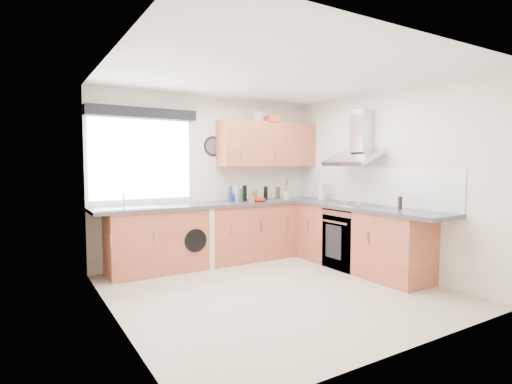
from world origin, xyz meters
TOP-DOWN VIEW (x-y plane):
  - ground_plane at (0.00, 0.00)m, footprint 3.60×3.60m
  - ceiling at (0.00, 0.00)m, footprint 3.60×3.60m
  - wall_back at (0.00, 1.80)m, footprint 3.60×0.02m
  - wall_front at (0.00, -1.80)m, footprint 3.60×0.02m
  - wall_left at (-1.80, 0.00)m, footprint 0.02×3.60m
  - wall_right at (1.80, 0.00)m, footprint 0.02×3.60m
  - window at (-1.05, 1.79)m, footprint 1.40×0.02m
  - window_blind at (-1.05, 1.70)m, footprint 1.50×0.18m
  - splashback at (1.79, 0.30)m, footprint 0.01×3.00m
  - base_cab_back at (-0.10, 1.51)m, footprint 3.00×0.58m
  - base_cab_corner at (1.50, 1.50)m, footprint 0.60×0.60m
  - base_cab_right at (1.51, 0.15)m, footprint 0.58×2.10m
  - worktop_back at (0.00, 1.50)m, footprint 3.60×0.62m
  - worktop_right at (1.50, 0.00)m, footprint 0.62×2.42m
  - sink at (-1.33, 1.50)m, footprint 0.84×0.46m
  - oven at (1.50, 0.30)m, footprint 0.56×0.58m
  - hob_plate at (1.50, 0.30)m, footprint 0.52×0.52m
  - extractor_hood at (1.60, 0.30)m, footprint 0.52×0.78m
  - upper_cabinets at (0.95, 1.62)m, footprint 1.70×0.35m
  - washing_machine at (-0.49, 1.52)m, footprint 0.63×0.61m
  - wall_clock at (0.05, 1.78)m, footprint 0.31×0.04m
  - casserole at (0.81, 1.72)m, footprint 0.41×0.34m
  - storage_box at (0.96, 1.52)m, footprint 0.22×0.18m
  - utensil_pot at (1.15, 1.39)m, footprint 0.12×0.12m
  - kitchen_roll at (1.60, 1.05)m, footprint 0.15×0.15m
  - tomato_cluster at (0.60, 1.30)m, footprint 0.18×0.18m
  - jar_0 at (1.11, 1.57)m, footprint 0.08×0.08m
  - jar_1 at (0.56, 1.35)m, footprint 0.05×0.05m
  - jar_2 at (0.51, 1.39)m, footprint 0.05×0.05m
  - jar_3 at (0.47, 1.54)m, footprint 0.07×0.07m
  - jar_4 at (0.51, 1.36)m, footprint 0.06×0.06m
  - jar_5 at (0.31, 1.38)m, footprint 0.05×0.05m
  - jar_6 at (0.37, 1.64)m, footprint 0.07×0.07m
  - jar_7 at (0.47, 1.37)m, footprint 0.07×0.07m
  - jar_8 at (0.83, 1.51)m, footprint 0.06×0.06m
  - jar_9 at (0.20, 1.53)m, footprint 0.06×0.06m
  - jar_10 at (0.32, 1.66)m, footprint 0.07×0.07m
  - bottle_0 at (1.60, -0.46)m, footprint 0.05×0.05m

SIDE VIEW (x-z plane):
  - ground_plane at x=0.00m, z-range 0.00..0.00m
  - oven at x=1.50m, z-range 0.00..0.85m
  - base_cab_back at x=-0.10m, z-range 0.00..0.86m
  - base_cab_corner at x=1.50m, z-range 0.00..0.86m
  - base_cab_right at x=1.51m, z-range 0.00..0.86m
  - washing_machine at x=-0.49m, z-range 0.00..0.88m
  - worktop_back at x=0.00m, z-range 0.86..0.91m
  - worktop_right at x=1.50m, z-range 0.86..0.91m
  - hob_plate at x=1.50m, z-range 0.91..0.92m
  - tomato_cluster at x=0.60m, z-range 0.91..0.98m
  - sink at x=-1.33m, z-range 0.90..1.00m
  - jar_4 at x=0.51m, z-range 0.91..1.01m
  - jar_10 at x=0.32m, z-range 0.91..1.02m
  - jar_2 at x=0.51m, z-range 0.91..1.05m
  - utensil_pot at x=1.15m, z-range 0.91..1.05m
  - bottle_0 at x=1.60m, z-range 0.91..1.07m
  - jar_1 at x=0.56m, z-range 0.91..1.09m
  - jar_7 at x=0.47m, z-range 0.91..1.11m
  - jar_0 at x=1.11m, z-range 0.91..1.11m
  - jar_5 at x=0.31m, z-range 0.91..1.12m
  - jar_8 at x=0.83m, z-range 0.91..1.13m
  - jar_9 at x=0.20m, z-range 0.91..1.15m
  - jar_3 at x=0.47m, z-range 0.91..1.15m
  - jar_6 at x=0.37m, z-range 0.91..1.16m
  - kitchen_roll at x=1.60m, z-range 0.91..1.17m
  - splashback at x=1.79m, z-range 0.91..1.45m
  - wall_back at x=0.00m, z-range 0.00..2.50m
  - wall_front at x=0.00m, z-range 0.00..2.50m
  - wall_left at x=-1.80m, z-range 0.00..2.50m
  - wall_right at x=1.80m, z-range 0.00..2.50m
  - window at x=-1.05m, z-range 1.00..2.10m
  - wall_clock at x=0.05m, z-range 1.60..1.91m
  - extractor_hood at x=1.60m, z-range 1.44..2.10m
  - upper_cabinets at x=0.95m, z-range 1.45..2.15m
  - window_blind at x=-1.05m, z-range 2.11..2.25m
  - storage_box at x=0.96m, z-range 2.15..2.25m
  - casserole at x=0.81m, z-range 2.15..2.30m
  - ceiling at x=0.00m, z-range 2.49..2.51m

